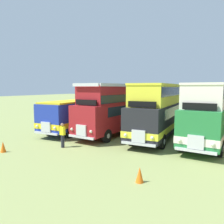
% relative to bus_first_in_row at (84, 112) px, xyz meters
% --- Properties ---
extents(bus_first_in_row, '(3.17, 11.30, 2.99)m').
position_rel_bus_first_in_row_xyz_m(bus_first_in_row, '(0.00, 0.00, 0.00)').
color(bus_first_in_row, '#1E339E').
rests_on(bus_first_in_row, ground).
extents(bus_second_in_row, '(3.14, 10.33, 4.52)m').
position_rel_bus_first_in_row_xyz_m(bus_second_in_row, '(3.91, -0.18, 0.60)').
color(bus_second_in_row, maroon).
rests_on(bus_second_in_row, ground).
extents(bus_third_in_row, '(2.94, 10.93, 4.49)m').
position_rel_bus_first_in_row_xyz_m(bus_third_in_row, '(7.79, 0.30, 0.72)').
color(bus_third_in_row, black).
rests_on(bus_third_in_row, ground).
extents(bus_fourth_in_row, '(3.05, 10.15, 4.49)m').
position_rel_bus_first_in_row_xyz_m(bus_fourth_in_row, '(11.70, 0.02, 0.71)').
color(bus_fourth_in_row, '#237538').
rests_on(bus_fourth_in_row, ground).
extents(cone_near_end, '(0.36, 0.36, 0.71)m').
position_rel_bus_first_in_row_xyz_m(cone_near_end, '(0.19, -9.24, -1.40)').
color(cone_near_end, orange).
rests_on(cone_near_end, ground).
extents(cone_mid_row, '(0.36, 0.36, 0.71)m').
position_rel_bus_first_in_row_xyz_m(cone_mid_row, '(9.70, -9.28, -1.40)').
color(cone_mid_row, orange).
rests_on(cone_mid_row, ground).
extents(marshal_person, '(0.36, 0.24, 1.73)m').
position_rel_bus_first_in_row_xyz_m(marshal_person, '(2.84, -6.50, -0.87)').
color(marshal_person, '#23232D').
rests_on(marshal_person, ground).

